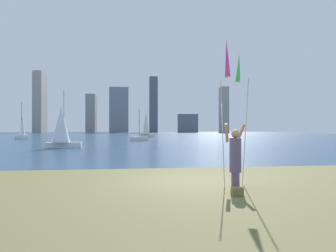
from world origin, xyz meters
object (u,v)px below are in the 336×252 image
object	(u,v)px
kite_flag_left	(227,63)
person	(235,155)
sailboat_5	(139,139)
sailboat_1	(146,125)
sailboat_0	(61,126)
bag	(237,192)
kite_flag_right	(239,73)
sailboat_4	(22,129)

from	to	relation	value
kite_flag_left	person	bearing A→B (deg)	40.11
sailboat_5	sailboat_1	bearing A→B (deg)	83.25
sailboat_0	sailboat_5	size ratio (longest dim) A/B	1.19
bag	sailboat_1	xyz separation A→B (m)	(-0.60, 43.65, 2.13)
kite_flag_left	sailboat_1	xyz separation A→B (m)	(-0.60, 42.82, -1.41)
sailboat_5	kite_flag_left	bearing A→B (deg)	-86.25
sailboat_1	kite_flag_right	bearing A→B (deg)	-88.19
bag	sailboat_4	distance (m)	45.30
kite_flag_left	kite_flag_right	distance (m)	1.18
kite_flag_right	bag	distance (m)	3.94
sailboat_5	bag	bearing A→B (deg)	-86.34
kite_flag_left	sailboat_1	size ratio (longest dim) A/B	0.79
kite_flag_left	sailboat_0	size ratio (longest dim) A/B	0.84
sailboat_1	kite_flag_left	bearing A→B (deg)	-89.20
person	bag	size ratio (longest dim) A/B	6.64
bag	sailboat_5	bearing A→B (deg)	93.66
person	sailboat_4	distance (m)	44.43
person	sailboat_0	xyz separation A→B (m)	(-9.42, 17.89, 0.95)
sailboat_1	sailboat_5	bearing A→B (deg)	-96.75
sailboat_0	sailboat_1	bearing A→B (deg)	71.03
sailboat_4	sailboat_1	bearing A→B (deg)	9.20
person	sailboat_1	world-z (taller)	sailboat_1
kite_flag_left	sailboat_5	world-z (taller)	sailboat_5
kite_flag_left	sailboat_4	xyz separation A→B (m)	(-20.33, 39.62, -2.00)
kite_flag_right	sailboat_1	world-z (taller)	sailboat_1
sailboat_4	sailboat_0	bearing A→B (deg)	-62.27
sailboat_0	sailboat_4	distance (m)	24.21
kite_flag_right	sailboat_0	distance (m)	19.91
person	kite_flag_left	bearing A→B (deg)	-149.51
sailboat_0	kite_flag_right	bearing A→B (deg)	-60.45
kite_flag_left	kite_flag_right	world-z (taller)	kite_flag_left
bag	person	bearing A→B (deg)	72.57
bag	kite_flag_left	bearing A→B (deg)	90.25
sailboat_0	sailboat_1	distance (m)	26.04
sailboat_1	sailboat_5	size ratio (longest dim) A/B	1.26
sailboat_0	sailboat_5	bearing A→B (deg)	60.83
kite_flag_right	person	bearing A→B (deg)	-119.81
kite_flag_right	sailboat_5	world-z (taller)	sailboat_5
kite_flag_right	sailboat_0	bearing A→B (deg)	119.55
person	kite_flag_left	xyz separation A→B (m)	(-0.36, -0.30, 2.71)
sailboat_1	bag	bearing A→B (deg)	-89.21
sailboat_0	sailboat_4	xyz separation A→B (m)	(-11.26, 21.43, -0.25)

